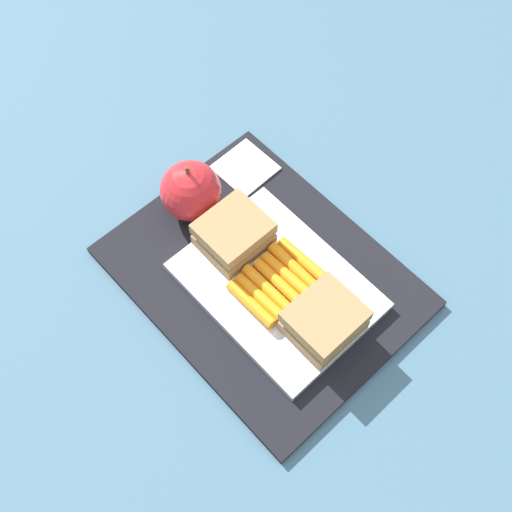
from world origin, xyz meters
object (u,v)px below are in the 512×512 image
(carrot_sticks_bundle, at_px, (277,281))
(sandwich_half_left, at_px, (324,320))
(paper_napkin, at_px, (245,168))
(apple, at_px, (190,191))
(food_tray, at_px, (277,286))
(sandwich_half_right, at_px, (234,234))

(carrot_sticks_bundle, bearing_deg, sandwich_half_left, -179.76)
(paper_napkin, bearing_deg, apple, 90.21)
(food_tray, relative_size, sandwich_half_right, 2.88)
(sandwich_half_left, height_order, sandwich_half_right, same)
(apple, distance_m, paper_napkin, 0.10)
(food_tray, height_order, sandwich_half_right, sandwich_half_right)
(sandwich_half_right, bearing_deg, paper_napkin, -48.55)
(paper_napkin, bearing_deg, sandwich_half_right, 131.45)
(sandwich_half_right, relative_size, apple, 0.89)
(apple, bearing_deg, sandwich_half_left, -179.89)
(food_tray, bearing_deg, sandwich_half_right, 0.00)
(food_tray, xyz_separation_m, sandwich_half_right, (0.08, 0.00, 0.03))
(sandwich_half_right, distance_m, paper_napkin, 0.13)
(carrot_sticks_bundle, xyz_separation_m, paper_napkin, (0.16, -0.09, -0.02))
(food_tray, height_order, paper_napkin, food_tray)
(carrot_sticks_bundle, relative_size, paper_napkin, 1.43)
(food_tray, distance_m, paper_napkin, 0.19)
(food_tray, relative_size, sandwich_half_left, 2.88)
(sandwich_half_left, xyz_separation_m, carrot_sticks_bundle, (0.08, 0.00, -0.02))
(carrot_sticks_bundle, relative_size, apple, 1.12)
(sandwich_half_left, distance_m, carrot_sticks_bundle, 0.08)
(carrot_sticks_bundle, height_order, paper_napkin, carrot_sticks_bundle)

